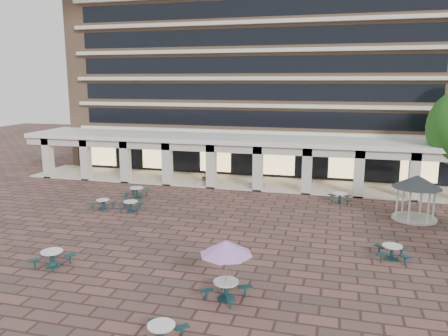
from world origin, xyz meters
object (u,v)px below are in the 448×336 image
Objects in this scene: picnic_table_2 at (161,332)px; planter_left at (205,180)px; planter_right at (256,184)px; gazebo at (417,187)px.

planter_left is at bearing 105.26° from picnic_table_2.
picnic_table_2 is 1.18× the size of planter_left.
picnic_table_2 is 1.18× the size of planter_right.
gazebo is at bearing 59.82° from picnic_table_2.
gazebo is 13.66m from planter_right.
planter_left is (-17.07, 5.73, -1.82)m from gazebo.
gazebo reaches higher than planter_right.
planter_right is (4.82, -0.00, -0.07)m from planter_left.
gazebo is 2.22× the size of planter_right.
planter_right is (-0.95, 23.90, -0.02)m from picnic_table_2.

